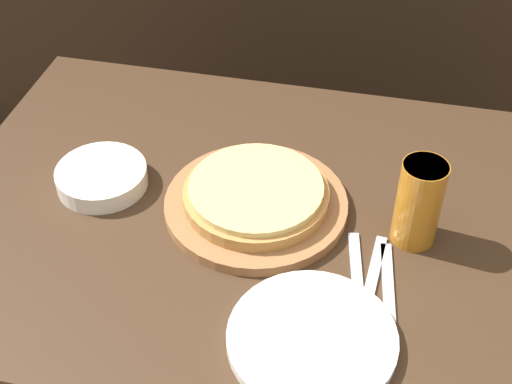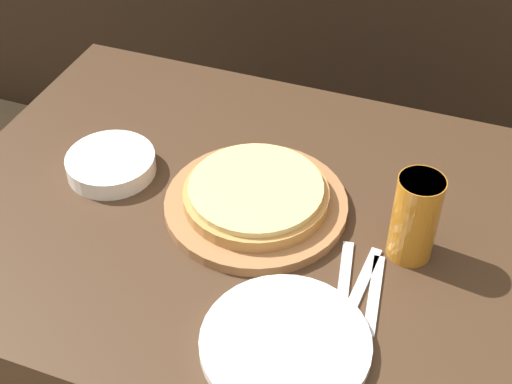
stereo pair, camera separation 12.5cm
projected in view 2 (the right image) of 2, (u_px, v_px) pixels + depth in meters
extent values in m
cube|color=#3D2819|center=(264.00, 338.00, 1.51)|extent=(1.18, 0.84, 0.72)
cylinder|color=#99663D|center=(256.00, 204.00, 1.27)|extent=(0.33, 0.33, 0.02)
cylinder|color=#B77F42|center=(256.00, 195.00, 1.26)|extent=(0.26, 0.26, 0.02)
cylinder|color=#E0C175|center=(256.00, 188.00, 1.25)|extent=(0.24, 0.24, 0.01)
cylinder|color=#B7701E|center=(415.00, 218.00, 1.15)|extent=(0.08, 0.08, 0.16)
cylinder|color=white|center=(422.00, 185.00, 1.10)|extent=(0.07, 0.07, 0.02)
cylinder|color=white|center=(285.00, 343.00, 1.05)|extent=(0.26, 0.26, 0.02)
cylinder|color=white|center=(111.00, 164.00, 1.34)|extent=(0.17, 0.17, 0.04)
cube|color=silver|center=(344.00, 286.00, 1.14)|extent=(0.05, 0.20, 0.00)
cube|color=silver|center=(359.00, 290.00, 1.13)|extent=(0.03, 0.20, 0.00)
cube|color=silver|center=(374.00, 294.00, 1.13)|extent=(0.04, 0.17, 0.00)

